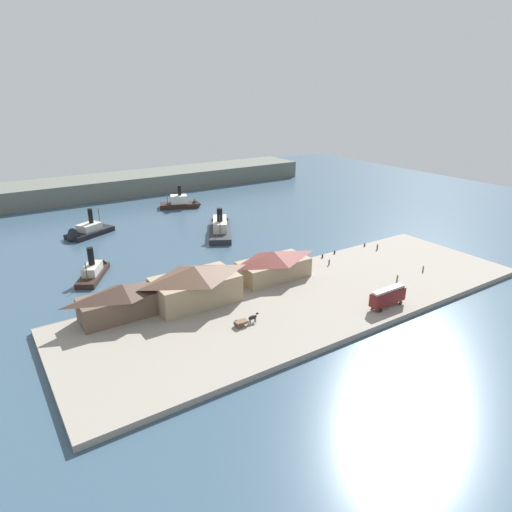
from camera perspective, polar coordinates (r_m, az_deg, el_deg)
The scene contains 20 objects.
ground_plane at distance 118.39m, azimuth -0.07°, elevation -1.74°, with size 320.00×320.00×0.00m, color #385166.
quay_promenade at distance 102.09m, azimuth 6.73°, elevation -5.40°, with size 110.00×36.00×1.20m, color gray.
seawall_edge at distance 115.44m, azimuth 0.91°, elevation -2.09°, with size 110.00×0.80×1.00m, color slate.
ferry_shed_customs_shed at distance 95.18m, azimuth -16.58°, elevation -5.42°, with size 18.19×7.58×7.06m.
ferry_shed_central_terminal at distance 97.53m, azimuth -7.81°, elevation -3.58°, with size 18.48×10.91×8.46m.
ferry_shed_east_terminal at distance 109.26m, azimuth 2.26°, elevation -1.08°, with size 17.88×8.89×6.92m.
street_tram at distance 99.38m, azimuth 16.55°, elevation -4.95°, with size 8.97×2.40×4.31m.
horse_cart at distance 89.19m, azimuth -1.32°, elevation -8.25°, with size 5.45×1.63×1.87m.
pedestrian_walking_east at distance 113.86m, azimuth 17.68°, elevation -2.69°, with size 0.39×0.39×1.60m.
pedestrian_standing_center at distance 134.04m, azimuth 15.31°, elevation 1.15°, with size 0.42×0.42×1.71m.
pedestrian_near_cart at distance 119.70m, azimuth 9.36°, elevation -0.79°, with size 0.39×0.39×1.58m.
pedestrian_walking_west at distance 121.82m, azimuth 20.66°, elevation -1.52°, with size 0.38×0.38×1.55m.
mooring_post_center_east at distance 124.46m, azimuth 8.52°, elevation -0.01°, with size 0.44×0.44×0.90m, color black.
mooring_post_center_west at distance 135.96m, azimuth 13.76°, elevation 1.42°, with size 0.44×0.44×0.90m, color black.
mooring_post_east at distance 128.12m, azimuth 10.05°, elevation 0.51°, with size 0.44×0.44×0.90m, color black.
ferry_mid_harbor at distance 154.39m, azimuth -21.16°, elevation 2.80°, with size 17.67×13.40×10.95m.
ferry_moored_west at distance 121.67m, azimuth -19.98°, elevation -1.70°, with size 11.96×16.04×9.48m.
ferry_outer_harbor at distance 182.45m, azimuth -9.30°, elevation 6.71°, with size 17.43×11.36×10.76m.
ferry_moored_east at distance 150.01m, azimuth -4.64°, elevation 3.82°, with size 18.09×25.86×11.38m.
far_headland at distance 214.22m, azimuth -16.60°, elevation 8.84°, with size 180.00×24.00×8.00m, color #60665B.
Camera 1 is at (-59.80, -91.47, 45.54)m, focal length 31.18 mm.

